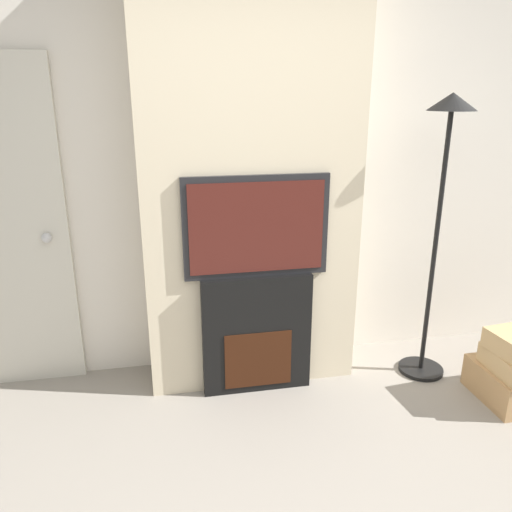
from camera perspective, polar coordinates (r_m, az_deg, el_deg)
The scene contains 5 objects.
wall_back at distance 3.20m, azimuth -1.42°, elevation 10.42°, with size 6.00×0.06×2.70m.
chimney_breast at distance 2.99m, azimuth -0.71°, elevation 9.85°, with size 1.29×0.38×2.70m.
fireplace at distance 3.11m, azimuth 0.00°, elevation -8.76°, with size 0.67×0.15×0.75m.
television at distance 2.86m, azimuth 0.01°, elevation 3.38°, with size 0.85×0.07×0.60m.
floor_lamp at distance 3.18m, azimuth 20.62°, elevation 8.35°, with size 0.29×0.29×1.79m.
Camera 1 is at (-0.53, -1.10, 1.80)m, focal length 35.00 mm.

